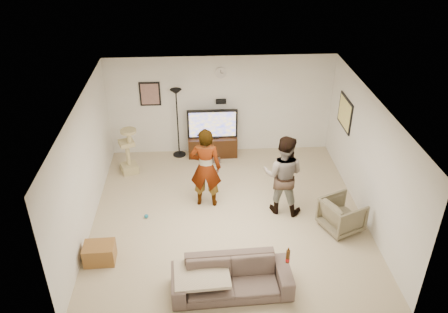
{
  "coord_description": "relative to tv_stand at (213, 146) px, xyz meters",
  "views": [
    {
      "loc": [
        -0.54,
        -7.54,
        5.8
      ],
      "look_at": [
        -0.08,
        0.2,
        1.28
      ],
      "focal_mm": 36.58,
      "sensor_mm": 36.0,
      "label": 1
    }
  ],
  "objects": [
    {
      "name": "wall_left",
      "position": [
        -2.53,
        -2.5,
        1.0
      ],
      "size": [
        0.04,
        5.5,
        2.5
      ],
      "primitive_type": "cube",
      "color": "silver",
      "rests_on": "floor"
    },
    {
      "name": "picture_back",
      "position": [
        -1.48,
        0.23,
        1.35
      ],
      "size": [
        0.42,
        0.03,
        0.52
      ],
      "primitive_type": "cube",
      "color": "#7D5A52",
      "rests_on": "wall_back"
    },
    {
      "name": "wall_back",
      "position": [
        0.22,
        0.25,
        1.0
      ],
      "size": [
        5.5,
        0.04,
        2.5
      ],
      "primitive_type": "cube",
      "color": "silver",
      "rests_on": "floor"
    },
    {
      "name": "beer_bottle",
      "position": [
        1.04,
        -4.58,
        0.45
      ],
      "size": [
        0.06,
        0.06,
        0.25
      ],
      "primitive_type": "cylinder",
      "color": "#45270D",
      "rests_on": "sofa"
    },
    {
      "name": "throw_blanket",
      "position": [
        -0.35,
        -4.58,
        0.14
      ],
      "size": [
        0.94,
        0.75,
        0.06
      ],
      "primitive_type": "cube",
      "rotation": [
        0.0,
        0.0,
        0.06
      ],
      "color": "#C8B596",
      "rests_on": "sofa"
    },
    {
      "name": "armchair",
      "position": [
        2.41,
        -3.07,
        0.08
      ],
      "size": [
        0.95,
        0.93,
        0.66
      ],
      "primitive_type": "imported",
      "rotation": [
        0.0,
        0.0,
        1.98
      ],
      "color": "brown",
      "rests_on": "floor"
    },
    {
      "name": "wall_front",
      "position": [
        0.22,
        -5.25,
        1.0
      ],
      "size": [
        5.5,
        0.04,
        2.5
      ],
      "primitive_type": "cube",
      "color": "silver",
      "rests_on": "floor"
    },
    {
      "name": "picture_right",
      "position": [
        2.95,
        -0.9,
        1.25
      ],
      "size": [
        0.03,
        0.78,
        0.62
      ],
      "primitive_type": "cube",
      "color": "#F3D472",
      "rests_on": "wall_right"
    },
    {
      "name": "person_left",
      "position": [
        -0.22,
        -2.08,
        0.64
      ],
      "size": [
        0.69,
        0.5,
        1.78
      ],
      "primitive_type": "imported",
      "rotation": [
        0.0,
        0.0,
        3.02
      ],
      "color": "gray",
      "rests_on": "floor"
    },
    {
      "name": "wall_clock",
      "position": [
        0.22,
        0.22,
        1.85
      ],
      "size": [
        0.26,
        0.04,
        0.26
      ],
      "primitive_type": "cylinder",
      "rotation": [
        1.57,
        0.0,
        0.0
      ],
      "color": "white",
      "rests_on": "wall_back"
    },
    {
      "name": "sofa",
      "position": [
        0.13,
        -4.58,
        0.04
      ],
      "size": [
        2.01,
        0.86,
        0.58
      ],
      "primitive_type": "imported",
      "rotation": [
        0.0,
        0.0,
        0.04
      ],
      "color": "brown",
      "rests_on": "floor"
    },
    {
      "name": "tv_stand",
      "position": [
        0.0,
        0.0,
        0.0
      ],
      "size": [
        1.22,
        0.45,
        0.51
      ],
      "primitive_type": "cube",
      "color": "black",
      "rests_on": "floor"
    },
    {
      "name": "toy_ball",
      "position": [
        -1.46,
        -2.51,
        -0.21
      ],
      "size": [
        0.09,
        0.09,
        0.09
      ],
      "primitive_type": "sphere",
      "color": "#176F8C",
      "rests_on": "floor"
    },
    {
      "name": "tv",
      "position": [
        0.0,
        0.0,
        0.62
      ],
      "size": [
        1.23,
        0.08,
        0.73
      ],
      "primitive_type": "cube",
      "color": "black",
      "rests_on": "tv_stand"
    },
    {
      "name": "cat_tree",
      "position": [
        -2.01,
        -0.69,
        0.32
      ],
      "size": [
        0.47,
        0.47,
        1.14
      ],
      "primitive_type": "cube",
      "rotation": [
        0.0,
        0.0,
        0.37
      ],
      "color": "tan",
      "rests_on": "floor"
    },
    {
      "name": "ceiling",
      "position": [
        0.22,
        -2.5,
        2.26
      ],
      "size": [
        5.5,
        5.5,
        0.02
      ],
      "primitive_type": "cube",
      "color": "white",
      "rests_on": "wall_back"
    },
    {
      "name": "side_table",
      "position": [
        -2.18,
        -3.73,
        -0.07
      ],
      "size": [
        0.56,
        0.42,
        0.36
      ],
      "primitive_type": "cube",
      "rotation": [
        0.0,
        0.0,
        0.03
      ],
      "color": "brown",
      "rests_on": "floor"
    },
    {
      "name": "console_box",
      "position": [
        -0.03,
        -0.4,
        -0.22
      ],
      "size": [
        0.4,
        0.3,
        0.07
      ],
      "primitive_type": "cube",
      "color": "silver",
      "rests_on": "floor"
    },
    {
      "name": "wall_right",
      "position": [
        2.97,
        -2.5,
        1.0
      ],
      "size": [
        0.04,
        5.5,
        2.5
      ],
      "primitive_type": "cube",
      "color": "silver",
      "rests_on": "floor"
    },
    {
      "name": "tv_screen",
      "position": [
        0.0,
        -0.04,
        0.62
      ],
      "size": [
        1.13,
        0.01,
        0.64
      ],
      "primitive_type": "cube",
      "color": "gold",
      "rests_on": "tv"
    },
    {
      "name": "floor_lamp",
      "position": [
        -0.85,
        0.04,
        0.63
      ],
      "size": [
        0.32,
        0.32,
        1.77
      ],
      "primitive_type": "cylinder",
      "color": "black",
      "rests_on": "floor"
    },
    {
      "name": "person_right",
      "position": [
        1.33,
        -2.4,
        0.61
      ],
      "size": [
        1.01,
        0.89,
        1.73
      ],
      "primitive_type": "imported",
      "rotation": [
        0.0,
        0.0,
        2.81
      ],
      "color": "#364879",
      "rests_on": "floor"
    },
    {
      "name": "floor",
      "position": [
        0.22,
        -2.5,
        -0.26
      ],
      "size": [
        5.5,
        5.5,
        0.02
      ],
      "primitive_type": "cube",
      "color": "tan",
      "rests_on": "ground"
    },
    {
      "name": "wall_speaker",
      "position": [
        0.22,
        0.19,
        1.13
      ],
      "size": [
        0.25,
        0.1,
        0.1
      ],
      "primitive_type": "cube",
      "color": "black",
      "rests_on": "wall_back"
    }
  ]
}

